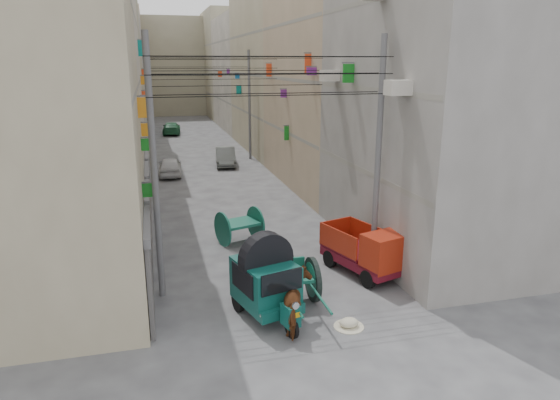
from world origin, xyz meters
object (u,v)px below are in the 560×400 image
object	(u,v)px
mini_truck	(369,254)
auto_rickshaw	(266,279)
feed_sack	(349,323)
distant_car_green	(171,128)
second_cart	(239,225)
horse	(299,302)
distant_car_white	(170,166)
tonga_cart	(293,281)
distant_car_grey	(225,157)

from	to	relation	value
mini_truck	auto_rickshaw	bearing A→B (deg)	-173.18
feed_sack	distant_car_green	world-z (taller)	distant_car_green
second_cart	horse	bearing A→B (deg)	-105.23
auto_rickshaw	distant_car_green	size ratio (longest dim) A/B	0.68
distant_car_white	distant_car_green	size ratio (longest dim) A/B	0.84
distant_car_white	feed_sack	bearing A→B (deg)	103.91
mini_truck	feed_sack	xyz separation A→B (m)	(-1.93, -2.99, -0.71)
horse	second_cart	bearing A→B (deg)	-72.06
auto_rickshaw	feed_sack	world-z (taller)	auto_rickshaw
feed_sack	mini_truck	bearing A→B (deg)	57.21
tonga_cart	second_cart	world-z (taller)	second_cart
second_cart	distant_car_grey	distance (m)	15.99
feed_sack	distant_car_grey	size ratio (longest dim) A/B	0.14
auto_rickshaw	second_cart	world-z (taller)	auto_rickshaw
feed_sack	distant_car_green	distance (m)	40.70
second_cart	distant_car_white	world-z (taller)	second_cart
distant_car_green	distant_car_white	bearing A→B (deg)	91.79
mini_truck	feed_sack	size ratio (longest dim) A/B	6.40
second_cart	horse	distance (m)	7.14
second_cart	distant_car_green	bearing A→B (deg)	73.69
feed_sack	horse	bearing A→B (deg)	167.08
mini_truck	horse	world-z (taller)	mini_truck
tonga_cart	horse	xyz separation A→B (m)	(-0.25, -1.49, 0.05)
feed_sack	distant_car_white	size ratio (longest dim) A/B	0.15
mini_truck	horse	xyz separation A→B (m)	(-3.31, -2.68, -0.07)
auto_rickshaw	second_cart	size ratio (longest dim) A/B	1.46
distant_car_grey	feed_sack	bearing A→B (deg)	-83.93
auto_rickshaw	horse	bearing A→B (deg)	-67.17
mini_truck	distant_car_white	world-z (taller)	mini_truck
tonga_cart	second_cart	xyz separation A→B (m)	(-0.64, 5.64, 0.03)
mini_truck	feed_sack	world-z (taller)	mini_truck
distant_car_grey	horse	bearing A→B (deg)	-87.36
mini_truck	tonga_cart	bearing A→B (deg)	-175.92
mini_truck	distant_car_green	bearing A→B (deg)	80.21
distant_car_white	second_cart	bearing A→B (deg)	102.40
tonga_cart	mini_truck	size ratio (longest dim) A/B	0.91
distant_car_grey	distant_car_green	bearing A→B (deg)	105.94
auto_rickshaw	mini_truck	xyz separation A→B (m)	(4.01, 1.79, -0.30)
mini_truck	distant_car_green	distance (m)	37.91
auto_rickshaw	distant_car_white	distance (m)	19.78
second_cart	horse	xyz separation A→B (m)	(0.39, -7.13, 0.02)
horse	distant_car_white	xyz separation A→B (m)	(-2.56, 20.57, -0.17)
mini_truck	feed_sack	bearing A→B (deg)	-139.98
distant_car_green	feed_sack	bearing A→B (deg)	98.81
second_cart	distant_car_grey	world-z (taller)	second_cart
distant_car_green	second_cart	bearing A→B (deg)	96.70
distant_car_white	auto_rickshaw	bearing A→B (deg)	98.62
tonga_cart	distant_car_green	xyz separation A→B (m)	(-1.83, 38.78, -0.12)
mini_truck	distant_car_grey	xyz separation A→B (m)	(-1.90, 20.34, -0.21)
mini_truck	distant_car_grey	bearing A→B (deg)	78.15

